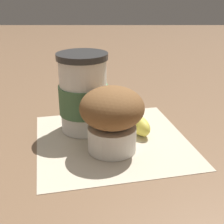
% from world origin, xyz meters
% --- Properties ---
extents(ground_plane, '(3.00, 3.00, 0.00)m').
position_xyz_m(ground_plane, '(0.00, 0.00, 0.00)').
color(ground_plane, brown).
extents(paper_napkin, '(0.29, 0.29, 0.00)m').
position_xyz_m(paper_napkin, '(0.00, 0.00, 0.00)').
color(paper_napkin, beige).
rests_on(paper_napkin, ground_plane).
extents(coffee_cup, '(0.09, 0.09, 0.14)m').
position_xyz_m(coffee_cup, '(-0.05, 0.04, 0.07)').
color(coffee_cup, white).
rests_on(coffee_cup, paper_napkin).
extents(muffin, '(0.10, 0.10, 0.10)m').
position_xyz_m(muffin, '(-0.00, -0.03, 0.06)').
color(muffin, white).
rests_on(muffin, paper_napkin).
extents(banana, '(0.14, 0.10, 0.03)m').
position_xyz_m(banana, '(0.01, 0.05, 0.02)').
color(banana, '#D6CC4C').
rests_on(banana, paper_napkin).
extents(wooden_stirrer, '(0.04, 0.11, 0.00)m').
position_xyz_m(wooden_stirrer, '(0.01, 0.19, 0.00)').
color(wooden_stirrer, '#9E7547').
rests_on(wooden_stirrer, ground_plane).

